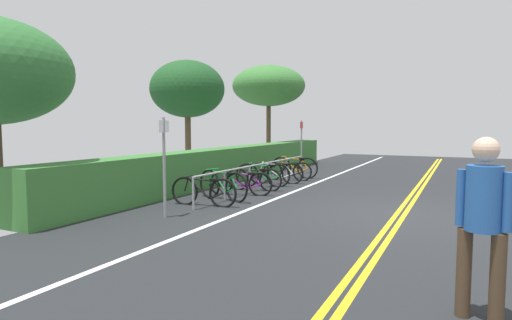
% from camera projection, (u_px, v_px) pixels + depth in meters
% --- Properties ---
extents(ground_plane, '(35.86, 11.63, 0.05)m').
position_uv_depth(ground_plane, '(400.00, 216.00, 8.87)').
color(ground_plane, '#232628').
extents(centre_line_yellow_inner, '(32.28, 0.10, 0.00)m').
position_uv_depth(centre_line_yellow_inner, '(404.00, 215.00, 8.84)').
color(centre_line_yellow_inner, gold).
rests_on(centre_line_yellow_inner, ground_plane).
extents(centre_line_yellow_outer, '(32.28, 0.10, 0.00)m').
position_uv_depth(centre_line_yellow_outer, '(397.00, 214.00, 8.91)').
color(centre_line_yellow_outer, gold).
rests_on(centre_line_yellow_outer, ground_plane).
extents(bike_lane_stripe_white, '(32.28, 0.12, 0.00)m').
position_uv_depth(bike_lane_stripe_white, '(266.00, 202.00, 10.24)').
color(bike_lane_stripe_white, white).
rests_on(bike_lane_stripe_white, ground_plane).
extents(bike_rack, '(6.92, 0.05, 0.75)m').
position_uv_depth(bike_rack, '(260.00, 170.00, 12.38)').
color(bike_rack, '#9EA0A5').
rests_on(bike_rack, ground_plane).
extents(bicycle_0, '(0.46, 1.67, 0.71)m').
position_uv_depth(bicycle_0, '(204.00, 192.00, 9.80)').
color(bicycle_0, black).
rests_on(bicycle_0, ground_plane).
extents(bicycle_1, '(0.63, 1.71, 0.79)m').
position_uv_depth(bicycle_1, '(223.00, 185.00, 10.60)').
color(bicycle_1, black).
rests_on(bicycle_1, ground_plane).
extents(bicycle_2, '(0.59, 1.70, 0.68)m').
position_uv_depth(bicycle_2, '(241.00, 183.00, 11.30)').
color(bicycle_2, black).
rests_on(bicycle_2, ground_plane).
extents(bicycle_3, '(0.51, 1.63, 0.70)m').
position_uv_depth(bicycle_3, '(254.00, 179.00, 12.10)').
color(bicycle_3, black).
rests_on(bicycle_3, ground_plane).
extents(bicycle_4, '(0.65, 1.61, 0.76)m').
position_uv_depth(bicycle_4, '(263.00, 175.00, 12.87)').
color(bicycle_4, black).
rests_on(bicycle_4, ground_plane).
extents(bicycle_5, '(0.69, 1.68, 0.72)m').
position_uv_depth(bicycle_5, '(276.00, 173.00, 13.52)').
color(bicycle_5, black).
rests_on(bicycle_5, ground_plane).
extents(bicycle_6, '(0.50, 1.66, 0.68)m').
position_uv_depth(bicycle_6, '(287.00, 171.00, 14.31)').
color(bicycle_6, black).
rests_on(bicycle_6, ground_plane).
extents(bicycle_7, '(0.46, 1.76, 0.78)m').
position_uv_depth(bicycle_7, '(294.00, 167.00, 15.06)').
color(bicycle_7, black).
rests_on(bicycle_7, ground_plane).
extents(pedestrian, '(0.32, 0.48, 1.77)m').
position_uv_depth(pedestrian, '(483.00, 216.00, 3.98)').
color(pedestrian, '#4C3826').
rests_on(pedestrian, ground_plane).
extents(sign_post_near, '(0.36, 0.06, 2.03)m').
position_uv_depth(sign_post_near, '(164.00, 157.00, 8.49)').
color(sign_post_near, gray).
rests_on(sign_post_near, ground_plane).
extents(sign_post_far, '(0.36, 0.08, 2.05)m').
position_uv_depth(sign_post_far, '(301.00, 141.00, 16.28)').
color(sign_post_far, gray).
rests_on(sign_post_far, ground_plane).
extents(hedge_backdrop, '(15.87, 0.84, 1.12)m').
position_uv_depth(hedge_backdrop, '(233.00, 163.00, 14.50)').
color(hedge_backdrop, '#387533').
rests_on(hedge_backdrop, ground_plane).
extents(tree_mid, '(2.70, 2.70, 4.21)m').
position_uv_depth(tree_mid, '(187.00, 89.00, 15.31)').
color(tree_mid, brown).
rests_on(tree_mid, ground_plane).
extents(tree_far_right, '(3.42, 3.42, 4.66)m').
position_uv_depth(tree_far_right, '(269.00, 86.00, 19.84)').
color(tree_far_right, brown).
rests_on(tree_far_right, ground_plane).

